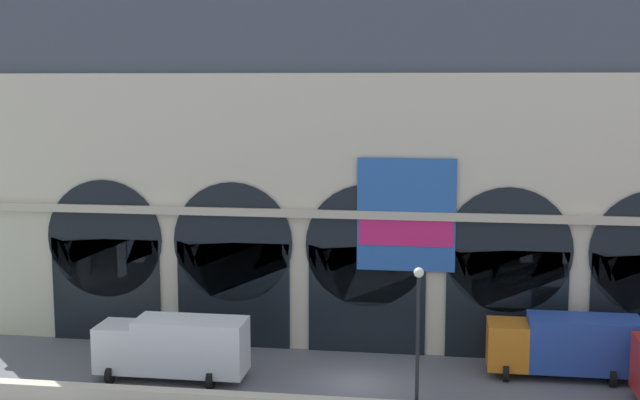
% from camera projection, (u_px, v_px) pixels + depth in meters
% --- Properties ---
extents(ground_plane, '(200.00, 200.00, 0.00)m').
position_uv_depth(ground_plane, '(357.00, 384.00, 41.40)').
color(ground_plane, slate).
extents(station_building, '(46.27, 5.79, 19.64)m').
position_uv_depth(station_building, '(372.00, 175.00, 47.61)').
color(station_building, beige).
rests_on(station_building, ground).
extents(box_truck_midwest, '(7.50, 2.91, 3.12)m').
position_uv_depth(box_truck_midwest, '(174.00, 346.00, 41.82)').
color(box_truck_midwest, white).
rests_on(box_truck_midwest, ground).
extents(box_truck_mideast, '(7.50, 2.91, 3.12)m').
position_uv_depth(box_truck_mideast, '(565.00, 344.00, 42.12)').
color(box_truck_mideast, orange).
rests_on(box_truck_mideast, ground).
extents(street_lamp_quayside, '(0.44, 0.44, 6.90)m').
position_uv_depth(street_lamp_quayside, '(418.00, 324.00, 36.16)').
color(street_lamp_quayside, black).
rests_on(street_lamp_quayside, ground).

